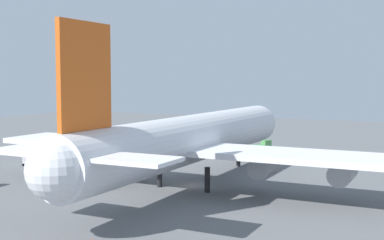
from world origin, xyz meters
TOP-DOWN VIEW (x-y plane):
  - ground_plane at (0.00, 0.00)m, footprint 234.17×234.17m
  - cargo_airplane at (-0.15, 0.00)m, footprint 58.54×53.70m
  - pushback_tractor at (3.57, 31.68)m, footprint 5.14×3.80m
  - catering_truck at (33.66, 1.67)m, footprint 3.98×3.78m
  - safety_cone_nose at (26.34, -3.77)m, footprint 0.47×0.47m

SIDE VIEW (x-z plane):
  - ground_plane at x=0.00m, z-range 0.00..0.00m
  - safety_cone_nose at x=26.34m, z-range 0.00..0.68m
  - catering_truck at x=33.66m, z-range -0.07..2.32m
  - pushback_tractor at x=3.57m, z-range 0.09..2.20m
  - cargo_airplane at x=-0.15m, z-range -3.58..15.98m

